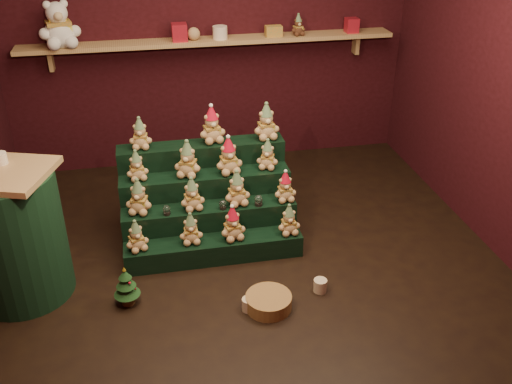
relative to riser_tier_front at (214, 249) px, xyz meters
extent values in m
plane|color=black|center=(0.24, -0.14, -0.09)|extent=(4.00, 4.00, 0.00)
cube|color=black|center=(0.24, 1.91, 1.31)|extent=(4.00, 0.10, 2.80)
cube|color=black|center=(0.24, -2.19, 1.31)|extent=(4.00, 0.10, 2.80)
cube|color=tan|center=(0.24, 1.73, 1.21)|extent=(3.60, 0.26, 0.04)
cube|color=tan|center=(-1.26, 1.80, 1.09)|extent=(0.04, 0.12, 0.20)
cube|color=tan|center=(1.74, 1.80, 1.09)|extent=(0.04, 0.12, 0.20)
cube|color=black|center=(0.00, 0.00, 0.00)|extent=(1.40, 0.22, 0.18)
cube|color=black|center=(0.00, 0.22, 0.09)|extent=(1.40, 0.22, 0.36)
cube|color=black|center=(0.00, 0.44, 0.18)|extent=(1.40, 0.22, 0.54)
cube|color=black|center=(0.00, 0.66, 0.27)|extent=(1.40, 0.22, 0.72)
cylinder|color=black|center=(-0.34, 0.16, 0.28)|extent=(0.05, 0.05, 0.02)
sphere|color=silver|center=(-0.34, 0.16, 0.32)|extent=(0.06, 0.06, 0.06)
cylinder|color=black|center=(0.10, 0.16, 0.28)|extent=(0.05, 0.05, 0.02)
sphere|color=silver|center=(0.10, 0.16, 0.32)|extent=(0.06, 0.06, 0.06)
cylinder|color=black|center=(0.39, 0.16, 0.28)|extent=(0.06, 0.06, 0.02)
sphere|color=silver|center=(0.39, 0.16, 0.33)|extent=(0.07, 0.07, 0.07)
cylinder|color=black|center=(-1.41, -0.13, 0.39)|extent=(0.69, 0.69, 0.95)
cylinder|color=beige|center=(-1.41, -0.03, 0.94)|extent=(0.10, 0.10, 0.08)
cylinder|color=#48341A|center=(-0.68, -0.42, -0.07)|extent=(0.09, 0.09, 0.05)
cone|color=#133517|center=(-0.68, -0.42, 0.04)|extent=(0.19, 0.19, 0.09)
cone|color=#133517|center=(-0.68, -0.42, 0.11)|extent=(0.14, 0.14, 0.08)
cone|color=#133517|center=(-0.68, -0.42, 0.17)|extent=(0.09, 0.09, 0.07)
cone|color=gold|center=(-0.68, -0.42, 0.21)|extent=(0.03, 0.03, 0.03)
cylinder|color=beige|center=(0.15, -0.65, -0.04)|extent=(0.10, 0.10, 0.10)
cylinder|color=beige|center=(0.71, -0.55, -0.04)|extent=(0.10, 0.10, 0.10)
cylinder|color=#A17E41|center=(0.30, -0.66, -0.04)|extent=(0.43, 0.43, 0.10)
cube|color=#B61C2C|center=(-0.05, 1.71, 1.31)|extent=(0.14, 0.14, 0.16)
cylinder|color=beige|center=(0.33, 1.71, 1.29)|extent=(0.14, 0.14, 0.12)
cube|color=#B61C2C|center=(1.65, 1.71, 1.30)|extent=(0.12, 0.12, 0.14)
sphere|color=tan|center=(0.08, 1.71, 1.29)|extent=(0.12, 0.12, 0.12)
cube|color=orange|center=(0.86, 1.71, 1.28)|extent=(0.16, 0.10, 0.10)
camera|label=1|loc=(-0.41, -3.72, 2.59)|focal=40.00mm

